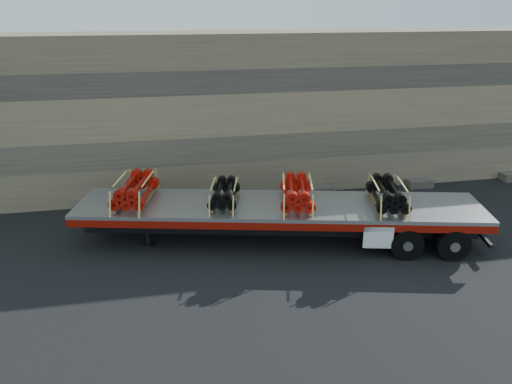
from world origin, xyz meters
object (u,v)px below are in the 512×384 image
(bundle_midrear, at_px, (297,193))
(trailer, at_px, (278,222))
(bundle_front, at_px, (135,191))
(bundle_midfront, at_px, (224,194))
(bundle_rear, at_px, (387,195))

(bundle_midrear, bearing_deg, trailer, -180.00)
(bundle_front, relative_size, bundle_midrear, 1.04)
(bundle_front, bearing_deg, bundle_midrear, 0.00)
(trailer, relative_size, bundle_front, 5.97)
(trailer, bearing_deg, bundle_midrear, 0.00)
(bundle_midrear, bearing_deg, bundle_midfront, 180.00)
(bundle_midfront, height_order, bundle_rear, bundle_rear)
(trailer, height_order, bundle_front, bundle_front)
(trailer, xyz_separation_m, bundle_front, (-5.02, 1.18, 1.15))
(trailer, bearing_deg, bundle_midfront, 180.00)
(bundle_front, height_order, bundle_midfront, bundle_front)
(bundle_front, bearing_deg, bundle_midfront, -0.00)
(bundle_midfront, bearing_deg, bundle_rear, 0.00)
(trailer, relative_size, bundle_midfront, 7.32)
(bundle_front, distance_m, bundle_midrear, 5.79)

